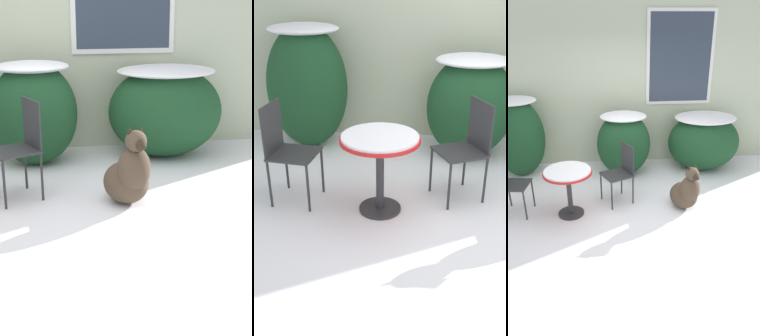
# 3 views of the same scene
# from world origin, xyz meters

# --- Properties ---
(ground_plane) EXTENTS (16.00, 16.00, 0.00)m
(ground_plane) POSITION_xyz_m (0.00, 0.00, 0.00)
(ground_plane) COLOR white
(house_wall) EXTENTS (8.00, 0.10, 3.28)m
(house_wall) POSITION_xyz_m (0.06, 2.20, 1.66)
(house_wall) COLOR #B2BC9E
(house_wall) RESTS_ON ground_plane
(shrub_left) EXTENTS (0.96, 0.81, 1.47)m
(shrub_left) POSITION_xyz_m (-2.01, 1.72, 0.77)
(shrub_left) COLOR #194223
(shrub_left) RESTS_ON ground_plane
(shrub_middle) EXTENTS (0.98, 0.79, 1.18)m
(shrub_middle) POSITION_xyz_m (-0.09, 1.57, 0.63)
(shrub_middle) COLOR #194223
(shrub_middle) RESTS_ON ground_plane
(patio_table) EXTENTS (0.70, 0.70, 0.74)m
(patio_table) POSITION_xyz_m (-1.00, 0.23, 0.59)
(patio_table) COLOR #2D2D30
(patio_table) RESTS_ON ground_plane
(patio_chair_near_table) EXTENTS (0.55, 0.55, 0.95)m
(patio_chair_near_table) POSITION_xyz_m (-0.21, 0.56, 0.53)
(patio_chair_near_table) COLOR #2D2D30
(patio_chair_near_table) RESTS_ON ground_plane
(patio_chair_far_side) EXTENTS (0.46, 0.46, 0.95)m
(patio_chair_far_side) POSITION_xyz_m (-1.88, 0.36, 0.53)
(patio_chair_far_side) COLOR #2D2D30
(patio_chair_far_side) RESTS_ON ground_plane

